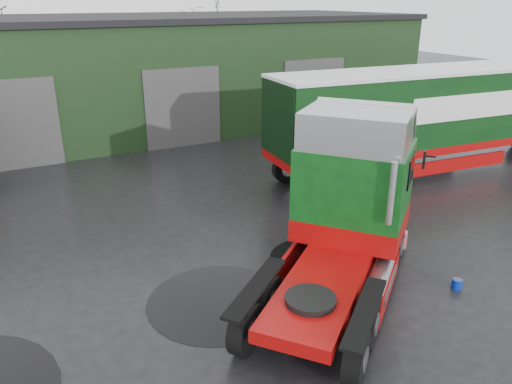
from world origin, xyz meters
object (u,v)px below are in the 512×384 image
at_px(warehouse, 147,71).
at_px(wash_bucket, 457,284).
at_px(tree_back_b, 205,43).
at_px(hero_tractor, 335,219).
at_px(lorry_right, 419,123).

xyz_separation_m(warehouse, wash_bucket, (1.50, -22.47, -3.03)).
relative_size(wash_bucket, tree_back_b, 0.04).
relative_size(hero_tractor, wash_bucket, 26.64).
distance_m(wash_bucket, tree_back_b, 33.31).
bearing_deg(lorry_right, warehouse, -148.90).
xyz_separation_m(lorry_right, wash_bucket, (-5.81, -7.47, -2.15)).
bearing_deg(wash_bucket, tree_back_b, 78.68).
bearing_deg(lorry_right, wash_bucket, -32.76).
distance_m(lorry_right, wash_bucket, 9.70).
height_order(hero_tractor, wash_bucket, hero_tractor).
bearing_deg(tree_back_b, warehouse, -128.66).
distance_m(hero_tractor, wash_bucket, 4.15).
height_order(lorry_right, tree_back_b, tree_back_b).
height_order(hero_tractor, lorry_right, hero_tractor).
xyz_separation_m(warehouse, lorry_right, (7.31, -15.00, -0.87)).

